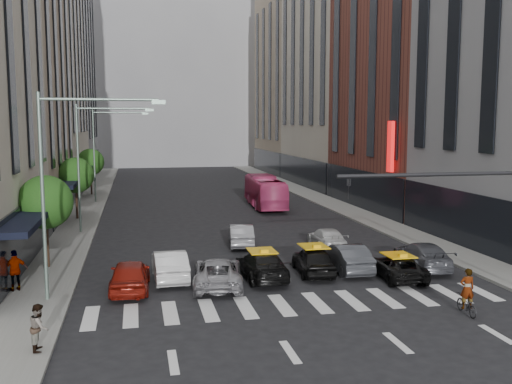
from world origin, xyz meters
TOP-DOWN VIEW (x-y plane):
  - ground at (0.00, 0.00)m, footprint 160.00×160.00m
  - sidewalk_left at (-11.50, 30.00)m, footprint 3.00×96.00m
  - sidewalk_right at (11.50, 30.00)m, footprint 3.00×96.00m
  - building_left_b at (-17.00, 28.00)m, footprint 8.00×16.00m
  - building_left_c at (-17.00, 46.00)m, footprint 8.00×20.00m
  - building_left_d at (-17.00, 65.00)m, footprint 8.00×18.00m
  - building_right_b at (17.00, 27.00)m, footprint 8.00×18.00m
  - building_right_c at (17.00, 46.00)m, footprint 8.00×20.00m
  - building_right_d at (17.00, 65.00)m, footprint 8.00×18.00m
  - building_far at (0.00, 85.00)m, footprint 30.00×10.00m
  - tree_near at (-11.80, 10.00)m, footprint 2.88×2.88m
  - tree_mid at (-11.80, 26.00)m, footprint 2.88×2.88m
  - tree_far at (-11.80, 42.00)m, footprint 2.88×2.88m
  - streetlamp_near at (-10.04, 4.00)m, footprint 5.38×0.25m
  - streetlamp_mid at (-10.04, 20.00)m, footprint 5.38×0.25m
  - streetlamp_far at (-10.04, 36.00)m, footprint 5.38×0.25m
  - traffic_signal at (7.69, -1.00)m, footprint 10.10×0.20m
  - liberty_sign at (12.60, 20.00)m, footprint 0.30×0.70m
  - car_red at (-7.44, 5.01)m, footprint 1.99×4.52m
  - car_white_front at (-5.50, 6.62)m, footprint 1.73×4.61m
  - car_silver at (-3.31, 4.92)m, footprint 2.91×5.20m
  - taxi_left at (-0.93, 5.81)m, footprint 2.12×4.92m
  - taxi_center at (1.90, 6.13)m, footprint 2.11×4.42m
  - car_grey_mid at (3.80, 6.37)m, footprint 1.64×4.54m
  - taxi_right at (5.82, 4.41)m, footprint 2.38×4.44m
  - car_grey_curb at (8.05, 6.05)m, footprint 2.55×5.09m
  - car_row2_left at (-0.52, 13.81)m, footprint 1.99×4.36m
  - car_row2_right at (4.61, 11.84)m, footprint 2.13×4.52m
  - bus at (4.71, 29.88)m, footprint 2.99×10.52m
  - motorcycle at (6.13, -1.25)m, footprint 0.68×1.63m
  - rider at (6.13, -1.25)m, footprint 0.65×0.45m
  - pedestrian_near at (-10.40, -1.90)m, footprint 0.65×0.81m
  - pedestrian_far at (-12.60, 5.65)m, footprint 1.21×0.93m

SIDE VIEW (x-z plane):
  - ground at x=0.00m, z-range 0.00..0.00m
  - sidewalk_left at x=-11.50m, z-range 0.00..0.15m
  - sidewalk_right at x=11.50m, z-range 0.00..0.15m
  - motorcycle at x=6.13m, z-range 0.00..0.83m
  - taxi_right at x=5.82m, z-range 0.00..1.19m
  - car_row2_right at x=4.61m, z-range 0.00..1.28m
  - car_silver at x=-3.31m, z-range 0.00..1.37m
  - car_row2_left at x=-0.52m, z-range 0.00..1.39m
  - taxi_left at x=-0.93m, z-range 0.00..1.41m
  - car_grey_curb at x=8.05m, z-range 0.00..1.42m
  - taxi_center at x=1.90m, z-range 0.00..1.46m
  - car_grey_mid at x=3.80m, z-range 0.00..1.49m
  - car_white_front at x=-5.50m, z-range 0.00..1.50m
  - car_red at x=-7.44m, z-range 0.00..1.51m
  - pedestrian_near at x=-10.40m, z-range 0.15..1.77m
  - pedestrian_far at x=-12.60m, z-range 0.15..2.06m
  - bus at x=4.71m, z-range 0.00..2.90m
  - rider at x=6.13m, z-range 0.83..2.53m
  - tree_near at x=-11.80m, z-range 1.18..6.13m
  - tree_mid at x=-11.80m, z-range 1.18..6.13m
  - tree_far at x=-11.80m, z-range 1.18..6.13m
  - traffic_signal at x=7.69m, z-range 1.47..7.47m
  - streetlamp_near at x=-10.04m, z-range 1.40..10.40m
  - streetlamp_mid at x=-10.04m, z-range 1.40..10.40m
  - streetlamp_far at x=-10.04m, z-range 1.40..10.40m
  - liberty_sign at x=12.60m, z-range 4.00..8.00m
  - building_left_b at x=-17.00m, z-range 0.00..24.00m
  - building_right_b at x=17.00m, z-range 0.00..26.00m
  - building_right_d at x=17.00m, z-range 0.00..28.00m
  - building_left_d at x=-17.00m, z-range 0.00..30.00m
  - building_left_c at x=-17.00m, z-range 0.00..36.00m
  - building_far at x=0.00m, z-range 0.00..36.00m
  - building_right_c at x=17.00m, z-range 0.00..40.00m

